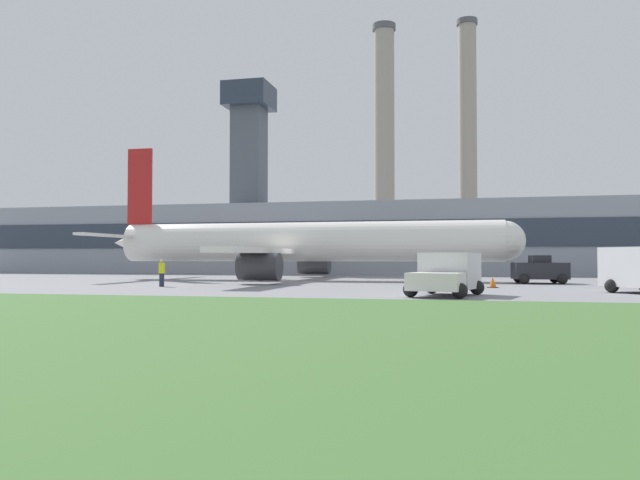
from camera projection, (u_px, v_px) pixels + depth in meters
name	position (u px, v px, depth m)	size (l,w,h in m)	color
ground_plane	(286.00, 282.00, 45.57)	(400.00, 400.00, 0.00)	gray
terminal_building	(347.00, 237.00, 71.56)	(88.15, 13.70, 22.51)	#8C939E
smokestack_left	(384.00, 145.00, 105.46)	(3.93, 3.93, 41.46)	gray
smokestack_right	(468.00, 142.00, 104.09)	(3.44, 3.44, 41.76)	gray
airplane	(300.00, 243.00, 48.93)	(33.17, 29.03, 10.91)	white
pushback_tug	(540.00, 271.00, 42.74)	(3.74, 2.96, 1.94)	#232328
fuel_truck	(447.00, 274.00, 29.32)	(3.66, 4.97, 2.02)	white
ground_crew_person	(162.00, 273.00, 38.31)	(0.52, 0.52, 1.68)	#23283D
traffic_cone_near_nose	(449.00, 279.00, 42.15)	(0.58, 0.58, 0.70)	black
traffic_cone_wingtip	(493.00, 283.00, 36.94)	(0.64, 0.64, 0.63)	black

